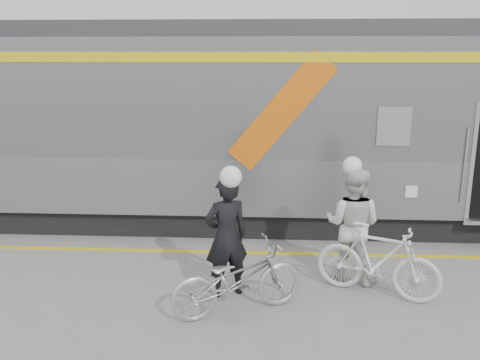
# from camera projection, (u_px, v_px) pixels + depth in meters

# --- Properties ---
(ground) EXTENTS (90.00, 90.00, 0.00)m
(ground) POSITION_uv_depth(u_px,v_px,m) (285.00, 313.00, 7.09)
(ground) COLOR slate
(ground) RESTS_ON ground
(train) EXTENTS (24.00, 3.17, 4.10)m
(train) POSITION_uv_depth(u_px,v_px,m) (367.00, 125.00, 10.55)
(train) COLOR black
(train) RESTS_ON ground
(safety_strip) EXTENTS (24.00, 0.12, 0.01)m
(safety_strip) POSITION_uv_depth(u_px,v_px,m) (282.00, 253.00, 9.17)
(safety_strip) COLOR gold
(safety_strip) RESTS_ON ground
(man) EXTENTS (0.78, 0.67, 1.82)m
(man) POSITION_uv_depth(u_px,v_px,m) (226.00, 237.00, 7.43)
(man) COLOR black
(man) RESTS_ON ground
(bicycle_left) EXTENTS (2.01, 1.40, 1.00)m
(bicycle_left) POSITION_uv_depth(u_px,v_px,m) (238.00, 279.00, 6.99)
(bicycle_left) COLOR #AFB2B7
(bicycle_left) RESTS_ON ground
(woman) EXTENTS (1.10, 1.00, 1.83)m
(woman) POSITION_uv_depth(u_px,v_px,m) (352.00, 225.00, 7.93)
(woman) COLOR silver
(woman) RESTS_ON ground
(bicycle_right) EXTENTS (1.90, 1.23, 1.11)m
(bicycle_right) POSITION_uv_depth(u_px,v_px,m) (378.00, 260.00, 7.47)
(bicycle_right) COLOR silver
(bicycle_right) RESTS_ON ground
(helmet_man) EXTENTS (0.32, 0.32, 0.32)m
(helmet_man) POSITION_uv_depth(u_px,v_px,m) (226.00, 166.00, 7.17)
(helmet_man) COLOR white
(helmet_man) RESTS_ON man
(helmet_woman) EXTENTS (0.29, 0.29, 0.29)m
(helmet_woman) POSITION_uv_depth(u_px,v_px,m) (356.00, 158.00, 7.67)
(helmet_woman) COLOR white
(helmet_woman) RESTS_ON woman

